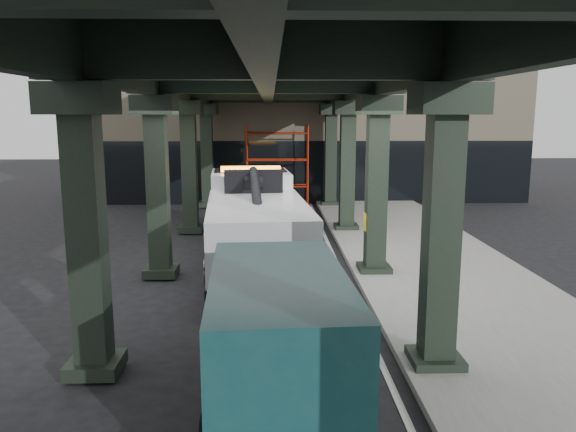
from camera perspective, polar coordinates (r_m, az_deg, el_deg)
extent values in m
plane|color=black|center=(14.04, -0.40, -8.43)|extent=(90.00, 90.00, 0.00)
cube|color=gray|center=(16.63, 15.20, -5.53)|extent=(5.00, 40.00, 0.15)
cube|color=silver|center=(16.07, 5.54, -6.03)|extent=(0.12, 38.00, 0.01)
cube|color=black|center=(9.94, 15.30, -1.71)|extent=(0.55, 0.55, 5.00)
cube|color=black|center=(9.74, 15.94, 11.35)|extent=(1.10, 1.10, 0.50)
cube|color=black|center=(10.66, 14.70, -14.01)|extent=(0.90, 0.90, 0.24)
cube|color=black|center=(15.70, 8.96, 2.82)|extent=(0.55, 0.55, 5.00)
cube|color=black|center=(15.57, 9.20, 11.05)|extent=(1.10, 1.10, 0.50)
cube|color=black|center=(16.16, 8.73, -5.36)|extent=(0.90, 0.90, 0.24)
cube|color=black|center=(21.59, 6.04, 4.89)|extent=(0.55, 0.55, 5.00)
cube|color=black|center=(21.50, 6.15, 10.87)|extent=(1.10, 1.10, 0.50)
cube|color=black|center=(21.93, 5.92, -1.16)|extent=(0.90, 0.90, 0.24)
cube|color=black|center=(27.53, 4.36, 6.07)|extent=(0.55, 0.55, 5.00)
cube|color=black|center=(27.45, 4.42, 10.76)|extent=(1.10, 1.10, 0.50)
cube|color=black|center=(27.79, 4.29, 1.29)|extent=(0.90, 0.90, 0.24)
cube|color=black|center=(10.00, -19.72, -1.88)|extent=(0.55, 0.55, 5.00)
cube|color=black|center=(9.80, -20.53, 11.09)|extent=(1.10, 1.10, 0.50)
cube|color=black|center=(10.71, -18.95, -14.11)|extent=(0.90, 0.90, 0.24)
cube|color=black|center=(15.74, -13.07, 2.69)|extent=(0.55, 0.55, 5.00)
cube|color=black|center=(15.61, -13.41, 10.91)|extent=(1.10, 1.10, 0.50)
cube|color=black|center=(16.19, -12.74, -5.47)|extent=(0.90, 0.90, 0.24)
cube|color=black|center=(21.61, -9.99, 4.80)|extent=(0.55, 0.55, 5.00)
cube|color=black|center=(21.52, -10.18, 10.77)|extent=(1.10, 1.10, 0.50)
cube|color=black|center=(21.95, -9.80, -1.24)|extent=(0.90, 0.90, 0.24)
cube|color=black|center=(27.55, -8.22, 5.99)|extent=(0.55, 0.55, 5.00)
cube|color=black|center=(27.47, -8.34, 10.68)|extent=(1.10, 1.10, 0.50)
cube|color=black|center=(27.81, -8.10, 1.22)|extent=(0.90, 0.90, 0.24)
cube|color=black|center=(15.61, 9.28, 13.99)|extent=(0.35, 32.00, 1.10)
cube|color=black|center=(15.64, -13.53, 13.84)|extent=(0.35, 32.00, 1.10)
cube|color=black|center=(15.33, -2.14, 14.18)|extent=(0.35, 32.00, 1.10)
cube|color=black|center=(15.40, -2.16, 16.78)|extent=(7.40, 32.00, 0.30)
cube|color=#C6B793|center=(33.38, 2.26, 9.40)|extent=(22.00, 10.00, 8.00)
cylinder|color=#B3250E|center=(28.33, -4.16, 5.17)|extent=(0.08, 0.08, 4.00)
cylinder|color=#B3250E|center=(27.54, -4.22, 5.03)|extent=(0.08, 0.08, 4.00)
cylinder|color=#B3250E|center=(28.37, 1.93, 5.20)|extent=(0.08, 0.08, 4.00)
cylinder|color=#B3250E|center=(27.57, 2.04, 5.05)|extent=(0.08, 0.08, 4.00)
cylinder|color=#B3250E|center=(28.42, -1.10, 3.19)|extent=(3.00, 0.08, 0.08)
cylinder|color=#B3250E|center=(28.29, -1.11, 5.80)|extent=(3.00, 0.08, 0.08)
cylinder|color=#B3250E|center=(28.21, -1.12, 8.43)|extent=(3.00, 0.08, 0.08)
cube|color=black|center=(16.24, -3.33, -3.08)|extent=(1.72, 8.15, 0.27)
cube|color=white|center=(18.77, -3.80, 1.58)|extent=(2.73, 2.78, 1.94)
cube|color=white|center=(19.97, -3.93, 0.53)|extent=(2.59, 0.95, 0.97)
cube|color=black|center=(18.96, -3.86, 3.31)|extent=(2.48, 1.59, 0.92)
cube|color=white|center=(14.88, -3.11, -1.55)|extent=(3.01, 5.58, 1.51)
cube|color=orange|center=(18.42, -3.81, 4.79)|extent=(1.96, 0.46, 0.17)
cube|color=black|center=(16.84, -3.56, 3.54)|extent=(1.77, 0.78, 0.65)
cylinder|color=black|center=(14.95, -3.19, 1.65)|extent=(0.56, 3.78, 1.45)
cube|color=black|center=(12.52, -2.35, -8.97)|extent=(0.44, 1.53, 0.19)
cube|color=black|center=(11.83, -2.09, -10.42)|extent=(1.74, 0.41, 0.19)
cylinder|color=black|center=(19.26, -7.34, -1.52)|extent=(0.47, 1.21, 1.19)
cylinder|color=silver|center=(19.26, -7.34, -1.52)|extent=(0.47, 0.68, 0.65)
cylinder|color=black|center=(19.36, -0.29, -1.38)|extent=(0.47, 1.21, 1.19)
cylinder|color=silver|center=(19.36, -0.29, -1.38)|extent=(0.47, 0.68, 0.65)
cylinder|color=black|center=(15.80, -7.55, -4.15)|extent=(0.47, 1.21, 1.19)
cylinder|color=silver|center=(15.80, -7.55, -4.15)|extent=(0.47, 0.68, 0.65)
cylinder|color=black|center=(15.91, 1.05, -3.95)|extent=(0.47, 1.21, 1.19)
cylinder|color=silver|center=(15.91, 1.05, -3.95)|extent=(0.47, 0.68, 0.65)
cylinder|color=black|center=(14.44, -7.66, -5.53)|extent=(0.47, 1.21, 1.19)
cylinder|color=silver|center=(14.44, -7.66, -5.53)|extent=(0.47, 0.68, 0.65)
cylinder|color=black|center=(14.57, 1.75, -5.29)|extent=(0.47, 1.21, 1.19)
cylinder|color=silver|center=(14.57, 1.75, -5.29)|extent=(0.47, 0.68, 0.65)
cube|color=#134346|center=(11.12, -1.81, -8.63)|extent=(1.99, 1.14, 0.85)
cube|color=#134346|center=(8.55, -0.94, -11.87)|extent=(2.20, 4.36, 1.85)
cube|color=#916C4A|center=(9.20, -1.08, -15.36)|extent=(2.29, 5.40, 0.33)
cube|color=black|center=(10.53, -1.73, -5.40)|extent=(1.87, 0.50, 0.79)
cube|color=black|center=(8.65, -1.07, -8.26)|extent=(2.19, 3.51, 0.52)
cube|color=silver|center=(11.72, -1.92, -9.59)|extent=(1.90, 0.21, 0.28)
cylinder|color=black|center=(11.25, -6.70, -11.20)|extent=(0.31, 0.81, 0.80)
cylinder|color=silver|center=(11.25, -6.70, -11.20)|extent=(0.32, 0.45, 0.44)
cylinder|color=black|center=(11.33, 3.09, -10.98)|extent=(0.31, 0.81, 0.80)
cylinder|color=silver|center=(11.33, 3.09, -10.98)|extent=(0.32, 0.45, 0.44)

